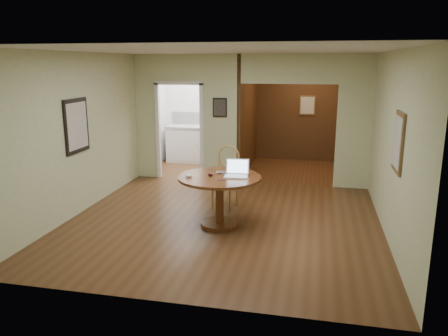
% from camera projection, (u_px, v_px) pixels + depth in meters
% --- Properties ---
extents(floor, '(5.00, 5.00, 0.00)m').
position_uv_depth(floor, '(223.00, 222.00, 7.07)').
color(floor, '#482914').
rests_on(floor, ground).
extents(room_shell, '(5.20, 7.50, 5.00)m').
position_uv_depth(room_shell, '(232.00, 119.00, 9.81)').
color(room_shell, silver).
rests_on(room_shell, ground).
extents(dining_table, '(1.29, 1.29, 0.81)m').
position_uv_depth(dining_table, '(220.00, 189.00, 6.80)').
color(dining_table, maroon).
rests_on(dining_table, ground).
extents(chair, '(0.55, 0.55, 1.10)m').
position_uv_depth(chair, '(226.00, 173.00, 7.73)').
color(chair, '#AB803C').
rests_on(chair, ground).
extents(open_laptop, '(0.38, 0.34, 0.25)m').
position_uv_depth(open_laptop, '(237.00, 172.00, 6.75)').
color(open_laptop, white).
rests_on(open_laptop, dining_table).
extents(closed_laptop, '(0.32, 0.23, 0.02)m').
position_uv_depth(closed_laptop, '(225.00, 173.00, 6.90)').
color(closed_laptop, silver).
rests_on(closed_laptop, dining_table).
extents(mouse, '(0.12, 0.07, 0.05)m').
position_uv_depth(mouse, '(189.00, 176.00, 6.68)').
color(mouse, white).
rests_on(mouse, dining_table).
extents(wine_glass, '(0.09, 0.09, 0.10)m').
position_uv_depth(wine_glass, '(211.00, 173.00, 6.74)').
color(wine_glass, white).
rests_on(wine_glass, dining_table).
extents(pen, '(0.13, 0.06, 0.01)m').
position_uv_depth(pen, '(222.00, 180.00, 6.51)').
color(pen, navy).
rests_on(pen, dining_table).
extents(kitchen_cabinet, '(2.06, 0.60, 0.94)m').
position_uv_depth(kitchen_cabinet, '(206.00, 144.00, 11.22)').
color(kitchen_cabinet, white).
rests_on(kitchen_cabinet, ground).
extents(grocery_bag, '(0.33, 0.30, 0.29)m').
position_uv_depth(grocery_bag, '(231.00, 121.00, 10.95)').
color(grocery_bag, beige).
rests_on(grocery_bag, kitchen_cabinet).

